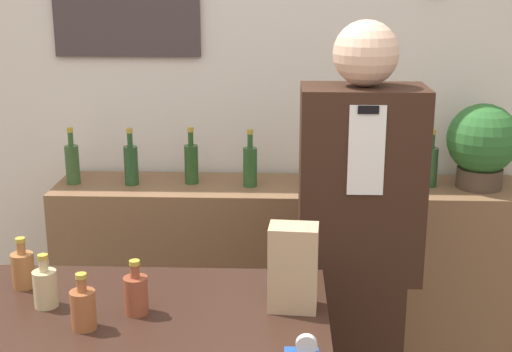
% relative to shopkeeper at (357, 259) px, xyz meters
% --- Properties ---
extents(back_wall, '(5.20, 0.09, 2.70)m').
position_rel_shopkeeper_xyz_m(back_wall, '(-0.47, 0.93, 0.49)').
color(back_wall, silver).
rests_on(back_wall, ground_plane).
extents(back_shelf, '(2.17, 0.41, 0.96)m').
position_rel_shopkeeper_xyz_m(back_shelf, '(-0.24, 0.66, -0.39)').
color(back_shelf, brown).
rests_on(back_shelf, ground_plane).
extents(shopkeeper, '(0.44, 0.28, 1.74)m').
position_rel_shopkeeper_xyz_m(shopkeeper, '(0.00, 0.00, 0.00)').
color(shopkeeper, '#331E14').
rests_on(shopkeeper, ground_plane).
extents(potted_plant, '(0.32, 0.32, 0.38)m').
position_rel_shopkeeper_xyz_m(potted_plant, '(0.61, 0.66, 0.29)').
color(potted_plant, '#4C3D2D').
rests_on(potted_plant, back_shelf).
extents(paper_bag, '(0.15, 0.11, 0.26)m').
position_rel_shopkeeper_xyz_m(paper_bag, '(-0.25, -0.53, 0.19)').
color(paper_bag, tan).
rests_on(paper_bag, display_counter).
extents(tape_dispenser, '(0.09, 0.06, 0.07)m').
position_rel_shopkeeper_xyz_m(tape_dispenser, '(-0.22, -0.83, 0.08)').
color(tape_dispenser, '#1E4799').
rests_on(tape_dispenser, display_counter).
extents(counter_bottle_1, '(0.07, 0.07, 0.17)m').
position_rel_shopkeeper_xyz_m(counter_bottle_1, '(-1.10, -0.41, 0.12)').
color(counter_bottle_1, '#A16637').
rests_on(counter_bottle_1, display_counter).
extents(counter_bottle_2, '(0.07, 0.07, 0.17)m').
position_rel_shopkeeper_xyz_m(counter_bottle_2, '(-0.99, -0.55, 0.12)').
color(counter_bottle_2, tan).
rests_on(counter_bottle_2, display_counter).
extents(counter_bottle_3, '(0.07, 0.07, 0.17)m').
position_rel_shopkeeper_xyz_m(counter_bottle_3, '(-0.84, -0.68, 0.12)').
color(counter_bottle_3, '#96542E').
rests_on(counter_bottle_3, display_counter).
extents(counter_bottle_4, '(0.07, 0.07, 0.17)m').
position_rel_shopkeeper_xyz_m(counter_bottle_4, '(-0.71, -0.58, 0.12)').
color(counter_bottle_4, brown).
rests_on(counter_bottle_4, display_counter).
extents(shelf_bottle_0, '(0.06, 0.06, 0.26)m').
position_rel_shopkeeper_xyz_m(shelf_bottle_0, '(-1.25, 0.65, 0.19)').
color(shelf_bottle_0, '#33572A').
rests_on(shelf_bottle_0, back_shelf).
extents(shelf_bottle_1, '(0.06, 0.06, 0.26)m').
position_rel_shopkeeper_xyz_m(shelf_bottle_1, '(-0.98, 0.65, 0.19)').
color(shelf_bottle_1, '#264D27').
rests_on(shelf_bottle_1, back_shelf).
extents(shelf_bottle_2, '(0.06, 0.06, 0.26)m').
position_rel_shopkeeper_xyz_m(shelf_bottle_2, '(-0.70, 0.68, 0.19)').
color(shelf_bottle_2, '#284F22').
rests_on(shelf_bottle_2, back_shelf).
extents(shelf_bottle_3, '(0.06, 0.06, 0.26)m').
position_rel_shopkeeper_xyz_m(shelf_bottle_3, '(-0.43, 0.65, 0.19)').
color(shelf_bottle_3, '#2A5829').
rests_on(shelf_bottle_3, back_shelf).
extents(shelf_bottle_4, '(0.06, 0.06, 0.26)m').
position_rel_shopkeeper_xyz_m(shelf_bottle_4, '(-0.16, 0.65, 0.19)').
color(shelf_bottle_4, '#33561F').
rests_on(shelf_bottle_4, back_shelf).
extents(shelf_bottle_5, '(0.06, 0.06, 0.26)m').
position_rel_shopkeeper_xyz_m(shelf_bottle_5, '(0.12, 0.68, 0.19)').
color(shelf_bottle_5, '#335120').
rests_on(shelf_bottle_5, back_shelf).
extents(shelf_bottle_6, '(0.06, 0.06, 0.26)m').
position_rel_shopkeeper_xyz_m(shelf_bottle_6, '(0.39, 0.68, 0.19)').
color(shelf_bottle_6, '#274C26').
rests_on(shelf_bottle_6, back_shelf).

